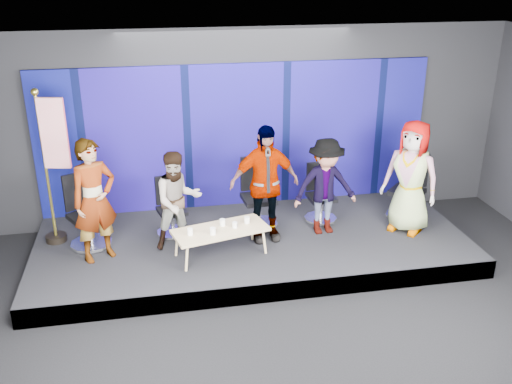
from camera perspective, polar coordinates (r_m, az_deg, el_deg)
ground at (r=7.52m, az=3.25°, el=-15.09°), size 10.00×10.00×0.00m
room_walls at (r=6.34m, az=3.72°, el=2.61°), size 10.02×8.02×3.51m
riser at (r=9.50m, az=-0.37°, el=-5.33°), size 7.00×3.00×0.30m
backdrop at (r=10.28m, az=-1.88°, el=5.58°), size 7.00×0.08×2.60m
chair_a at (r=9.42m, az=-16.50°, el=-2.95°), size 0.90×0.90×1.17m
panelist_a at (r=8.75m, az=-15.85°, el=-0.83°), size 0.82×0.73×1.89m
chair_b at (r=9.54m, az=-8.45°, el=-2.32°), size 0.65×0.65×0.97m
panelist_b at (r=8.91m, az=-7.83°, el=-0.84°), size 0.88×0.75×1.57m
chair_c at (r=9.69m, az=0.17°, el=-1.20°), size 0.71×0.71×1.18m
panelist_c at (r=9.01m, az=0.83°, el=0.83°), size 1.15×0.55×1.92m
chair_d at (r=10.00m, az=6.43°, el=-0.96°), size 0.59×0.59×1.01m
panelist_d at (r=9.35m, az=6.94°, el=0.54°), size 1.07×0.64×1.63m
chair_e at (r=10.33m, az=14.91°, el=-0.49°), size 0.93×0.93×1.17m
panelist_e at (r=9.66m, az=15.23°, el=1.46°), size 1.08×1.08×1.90m
coffee_table at (r=8.73m, az=-3.58°, el=-3.91°), size 1.54×0.94×0.44m
mug_a at (r=8.55m, az=-6.61°, el=-3.96°), size 0.09×0.09×0.10m
mug_b at (r=8.54m, az=-4.34°, el=-3.92°), size 0.09×0.09×0.11m
mug_c at (r=8.80m, az=-3.37°, el=-3.06°), size 0.09×0.09×0.10m
mug_d at (r=8.73m, az=-2.13°, el=-3.31°), size 0.08×0.08×0.09m
mug_e at (r=8.87m, az=-0.91°, el=-2.81°), size 0.09×0.09×0.10m
flag_stand at (r=9.31m, az=-19.63°, el=2.62°), size 0.57×0.33×2.51m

